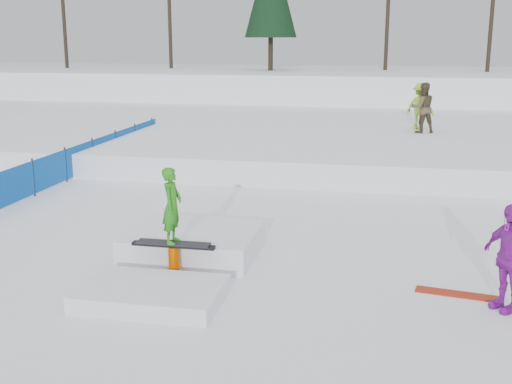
% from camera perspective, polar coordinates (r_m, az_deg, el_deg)
% --- Properties ---
extents(ground, '(120.00, 120.00, 0.00)m').
position_cam_1_polar(ground, '(12.68, -4.06, -6.82)').
color(ground, white).
extents(snow_berm, '(60.00, 14.00, 2.40)m').
position_cam_1_polar(snow_berm, '(41.68, 7.15, 9.07)').
color(snow_berm, white).
rests_on(snow_berm, ground).
extents(snow_midrise, '(50.00, 18.00, 0.80)m').
position_cam_1_polar(snow_midrise, '(27.91, 4.78, 5.28)').
color(snow_midrise, white).
rests_on(snow_midrise, ground).
extents(safety_fence, '(0.05, 16.00, 1.10)m').
position_cam_1_polar(safety_fence, '(20.86, -16.55, 2.35)').
color(safety_fence, '#0A4CA7').
rests_on(safety_fence, ground).
extents(walker_olive, '(1.12, 0.99, 1.93)m').
position_cam_1_polar(walker_olive, '(25.76, 14.60, 7.26)').
color(walker_olive, '#483D29').
rests_on(walker_olive, snow_midrise).
extents(walker_ygreen, '(1.37, 1.23, 1.84)m').
position_cam_1_polar(walker_ygreen, '(26.68, 14.38, 7.38)').
color(walker_ygreen, '#8AB825').
rests_on(walker_ygreen, snow_midrise).
extents(spectator_purple, '(0.98, 1.13, 1.82)m').
position_cam_1_polar(spectator_purple, '(11.31, 21.55, -5.44)').
color(spectator_purple, purple).
rests_on(spectator_purple, ground).
extents(loose_board_red, '(1.43, 0.50, 0.03)m').
position_cam_1_polar(loose_board_red, '(11.96, 17.37, -8.64)').
color(loose_board_red, maroon).
rests_on(loose_board_red, ground).
extents(jib_rail_feature, '(2.60, 4.40, 2.11)m').
position_cam_1_polar(jib_rail_feature, '(12.74, -6.48, -5.33)').
color(jib_rail_feature, white).
rests_on(jib_rail_feature, ground).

